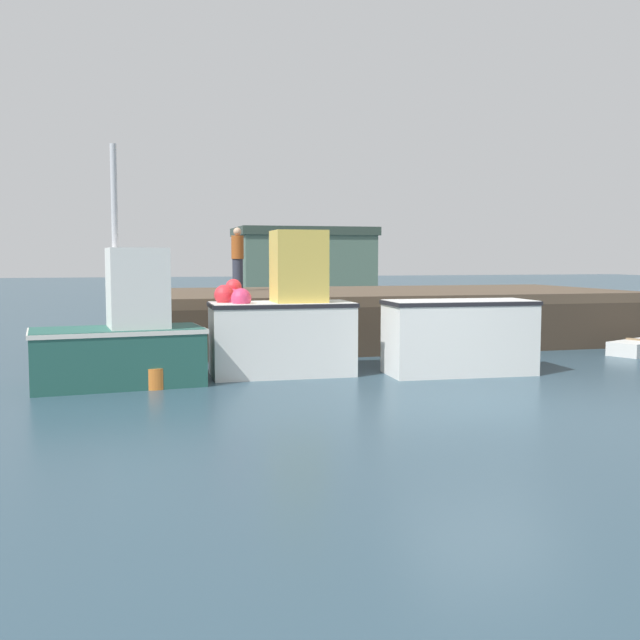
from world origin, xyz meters
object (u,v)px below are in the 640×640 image
object	(u,v)px
fishing_boat_near_left	(123,337)
fishing_boat_mid	(459,335)
rowboat	(640,347)
dockworker	(238,259)
fishing_boat_near_right	(283,322)
mooring_buoy_foreground	(154,372)

from	to	relation	value
fishing_boat_near_left	fishing_boat_mid	bearing A→B (deg)	-2.53
fishing_boat_mid	rowboat	size ratio (longest dim) A/B	1.55
rowboat	dockworker	distance (m)	10.56
fishing_boat_mid	dockworker	world-z (taller)	dockworker
dockworker	fishing_boat_mid	bearing A→B (deg)	-62.88
rowboat	dockworker	xyz separation A→B (m)	(-9.01, 5.10, 2.12)
fishing_boat_near_right	fishing_boat_mid	bearing A→B (deg)	-12.36
mooring_buoy_foreground	rowboat	bearing A→B (deg)	9.12
dockworker	fishing_boat_near_left	bearing A→B (deg)	-114.92
fishing_boat_mid	rowboat	world-z (taller)	fishing_boat_mid
rowboat	fishing_boat_near_left	bearing A→B (deg)	-173.35
fishing_boat_near_left	dockworker	distance (m)	7.30
fishing_boat_near_right	rowboat	xyz separation A→B (m)	(8.96, 0.94, -0.89)
rowboat	fishing_boat_near_right	bearing A→B (deg)	-174.03
mooring_buoy_foreground	dockworker	bearing A→B (deg)	70.25
fishing_boat_near_right	dockworker	size ratio (longest dim) A/B	1.65
fishing_boat_mid	dockworker	size ratio (longest dim) A/B	1.74
fishing_boat_near_right	mooring_buoy_foreground	size ratio (longest dim) A/B	4.45
fishing_boat_near_right	fishing_boat_near_left	bearing A→B (deg)	-171.39
rowboat	mooring_buoy_foreground	size ratio (longest dim) A/B	3.02
dockworker	mooring_buoy_foreground	size ratio (longest dim) A/B	2.69
fishing_boat_near_left	fishing_boat_near_right	bearing A→B (deg)	8.61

